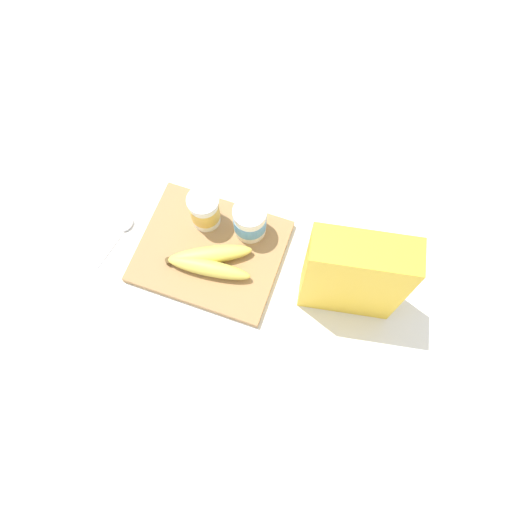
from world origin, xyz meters
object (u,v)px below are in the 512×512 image
at_px(cereal_box, 353,278).
at_px(banana_bunch, 209,261).
at_px(yogurt_cup_front, 205,210).
at_px(yogurt_cup_back, 250,221).
at_px(spoon, 120,235).
at_px(cutting_board, 211,251).

xyz_separation_m(cereal_box, banana_bunch, (-0.29, -0.03, -0.09)).
height_order(cereal_box, yogurt_cup_front, cereal_box).
bearing_deg(cereal_box, yogurt_cup_front, 157.99).
bearing_deg(cereal_box, banana_bunch, 175.14).
distance_m(yogurt_cup_back, banana_bunch, 0.12).
relative_size(yogurt_cup_back, spoon, 0.65).
relative_size(banana_bunch, spoon, 1.42).
height_order(yogurt_cup_front, banana_bunch, yogurt_cup_front).
distance_m(cutting_board, spoon, 0.21).
distance_m(cutting_board, banana_bunch, 0.04).
bearing_deg(yogurt_cup_back, spoon, -159.01).
relative_size(cutting_board, cereal_box, 1.19).
xyz_separation_m(cutting_board, cereal_box, (0.31, -0.00, 0.12)).
bearing_deg(banana_bunch, yogurt_cup_front, 115.53).
relative_size(cutting_board, spoon, 2.31).
distance_m(yogurt_cup_front, yogurt_cup_back, 0.10).
height_order(yogurt_cup_front, yogurt_cup_back, yogurt_cup_front).
bearing_deg(spoon, yogurt_cup_back, 20.99).
bearing_deg(yogurt_cup_front, cereal_box, -11.69).
height_order(yogurt_cup_back, banana_bunch, yogurt_cup_back).
distance_m(banana_bunch, spoon, 0.22).
distance_m(cereal_box, yogurt_cup_front, 0.35).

